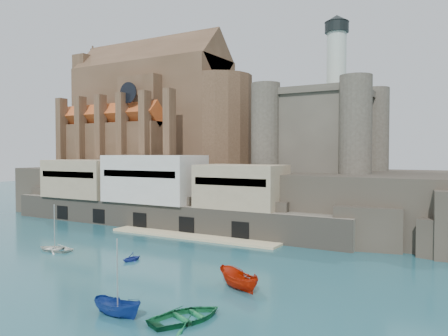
% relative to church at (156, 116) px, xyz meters
% --- Properties ---
extents(ground, '(300.00, 300.00, 0.00)m').
position_rel_church_xyz_m(ground, '(24.13, -41.85, -22.13)').
color(ground, '#194A55').
rests_on(ground, ground).
extents(promontory, '(100.00, 36.00, 10.00)m').
position_rel_church_xyz_m(promontory, '(23.94, -2.48, -17.20)').
color(promontory, '#2A251F').
rests_on(promontory, ground).
extents(quay, '(70.00, 12.00, 13.05)m').
position_rel_church_xyz_m(quay, '(13.94, -18.78, -16.06)').
color(quay, '#6C6456').
rests_on(quay, ground).
extents(church, '(47.00, 25.93, 30.51)m').
position_rel_church_xyz_m(church, '(0.00, 0.00, 0.00)').
color(church, '#4C3523').
rests_on(church, promontory).
extents(castle_keep, '(21.20, 21.20, 29.30)m').
position_rel_church_xyz_m(castle_keep, '(40.21, -0.78, -3.81)').
color(castle_keep, '#454036').
rests_on(castle_keep, promontory).
extents(boat_2, '(1.87, 1.82, 4.81)m').
position_rel_church_xyz_m(boat_2, '(39.75, -54.64, -22.13)').
color(boat_2, navy).
rests_on(boat_2, ground).
extents(boat_3, '(4.69, 3.04, 6.37)m').
position_rel_church_xyz_m(boat_3, '(45.28, -52.64, -22.13)').
color(boat_3, '#156539').
rests_on(boat_3, ground).
extents(boat_5, '(2.88, 2.86, 5.62)m').
position_rel_church_xyz_m(boat_5, '(44.89, -43.23, -22.13)').
color(boat_5, '#B01F05').
rests_on(boat_5, ground).
extents(boat_6, '(1.40, 3.95, 5.43)m').
position_rel_church_xyz_m(boat_6, '(15.17, -41.12, -22.13)').
color(boat_6, silver).
rests_on(boat_6, ground).
extents(boat_7, '(2.50, 1.74, 2.69)m').
position_rel_church_xyz_m(boat_7, '(28.20, -40.12, -22.13)').
color(boat_7, '#243699').
rests_on(boat_7, ground).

